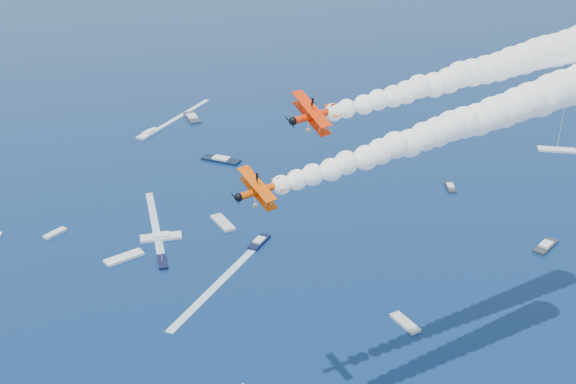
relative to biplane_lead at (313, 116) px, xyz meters
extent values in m
cube|color=black|center=(0.07, 67.71, -58.55)|extent=(6.85, 8.27, 0.70)
cube|color=white|center=(-29.61, 153.12, -58.55)|extent=(9.04, 11.32, 0.70)
cube|color=black|center=(-25.02, 61.86, -58.55)|extent=(2.78, 6.93, 0.70)
cube|color=#303440|center=(-13.26, 167.88, -58.55)|extent=(6.72, 13.44, 0.70)
cube|color=silver|center=(26.75, 27.73, -58.55)|extent=(5.08, 8.25, 0.70)
cube|color=silver|center=(-25.34, 74.68, -58.55)|extent=(11.05, 4.05, 0.70)
cube|color=#2A3039|center=(61.87, 91.38, -58.55)|extent=(3.41, 7.53, 0.70)
cube|color=silver|center=(109.38, 114.23, -58.55)|extent=(13.20, 7.95, 0.70)
cube|color=black|center=(-5.44, 124.36, -58.55)|extent=(13.33, 10.69, 0.70)
cube|color=#292E36|center=(73.05, 53.37, -58.55)|extent=(9.20, 8.27, 0.70)
cube|color=white|center=(-34.55, 65.65, -58.55)|extent=(10.22, 7.51, 0.70)
cube|color=silver|center=(-8.49, 80.07, -58.55)|extent=(6.43, 10.54, 0.70)
cube|color=silver|center=(-53.38, 81.53, -58.55)|extent=(5.98, 6.09, 0.70)
cube|color=white|center=(-13.07, 48.68, -58.87)|extent=(23.24, 32.41, 0.04)
cube|color=white|center=(-16.32, 173.80, -58.87)|extent=(22.22, 33.05, 0.04)
cube|color=white|center=(-27.10, 84.15, -58.87)|extent=(5.53, 38.02, 0.04)
camera|label=1|loc=(-18.54, -89.86, 32.41)|focal=43.47mm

